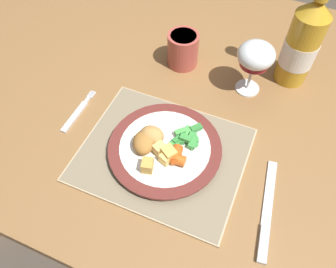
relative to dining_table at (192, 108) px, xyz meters
name	(u,v)px	position (x,y,z in m)	size (l,w,h in m)	color
ground_plane	(183,206)	(0.00, 0.00, -0.66)	(6.00, 6.00, 0.00)	#4C4238
dining_table	(192,108)	(0.00, 0.00, 0.00)	(1.46, 0.98, 0.74)	olive
placemat	(163,154)	(0.01, -0.22, 0.08)	(0.35, 0.29, 0.01)	tan
dinner_plate	(165,149)	(0.01, -0.21, 0.10)	(0.24, 0.24, 0.02)	white
breaded_croquettes	(148,139)	(-0.03, -0.22, 0.12)	(0.07, 0.08, 0.04)	tan
green_beans_pile	(188,138)	(0.05, -0.17, 0.11)	(0.06, 0.08, 0.02)	#4CA84C
glazed_carrots	(174,157)	(0.04, -0.23, 0.12)	(0.05, 0.05, 0.02)	#CC5119
fork	(77,114)	(-0.23, -0.19, 0.08)	(0.01, 0.14, 0.01)	silver
table_knife	(266,217)	(0.25, -0.27, 0.08)	(0.04, 0.22, 0.01)	silver
wine_glass	(256,57)	(0.13, 0.05, 0.18)	(0.09, 0.09, 0.14)	silver
bottle	(303,43)	(0.21, 0.13, 0.19)	(0.08, 0.08, 0.30)	gold
roast_potatoes	(161,157)	(0.02, -0.24, 0.12)	(0.06, 0.08, 0.03)	#E5BC66
drinking_cup	(183,49)	(-0.06, 0.07, 0.13)	(0.08, 0.08, 0.09)	#B24C42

